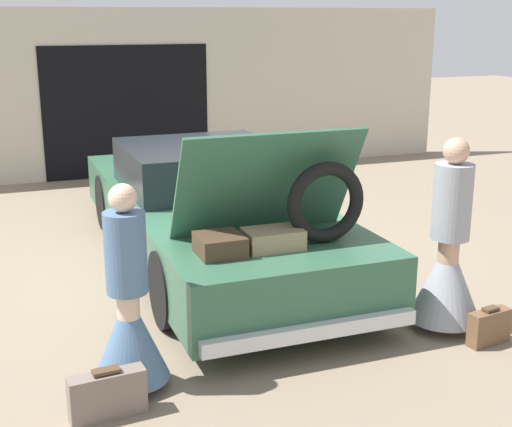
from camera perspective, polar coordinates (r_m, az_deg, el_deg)
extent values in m
plane|color=#7F705B|center=(8.11, -3.67, -3.65)|extent=(40.00, 40.00, 0.00)
cube|color=beige|center=(12.36, -10.38, 9.43)|extent=(12.00, 0.12, 2.80)
cube|color=black|center=(12.32, -10.25, 8.02)|extent=(2.80, 0.02, 2.20)
cube|color=#336047|center=(7.97, -3.73, -0.43)|extent=(1.92, 5.34, 0.59)
cube|color=#1E2328|center=(8.14, -4.46, 3.80)|extent=(1.69, 1.71, 0.49)
cylinder|color=black|center=(9.38, -11.90, 0.92)|extent=(0.18, 0.70, 0.70)
cylinder|color=black|center=(9.79, -1.58, 1.87)|extent=(0.18, 0.70, 0.70)
cylinder|color=black|center=(6.32, -7.18, -6.04)|extent=(0.18, 0.70, 0.70)
cylinder|color=black|center=(6.92, 7.32, -4.12)|extent=(0.18, 0.70, 0.70)
cube|color=silver|center=(5.66, 4.50, -9.42)|extent=(1.82, 0.10, 0.12)
cube|color=#336047|center=(6.18, 0.91, 2.37)|extent=(1.63, 0.58, 0.99)
cube|color=#473323|center=(5.84, -2.90, -2.52)|extent=(0.37, 0.39, 0.17)
cube|color=#9E8460|center=(5.99, 1.36, -2.04)|extent=(0.49, 0.32, 0.17)
torus|color=black|center=(6.11, 5.61, 0.89)|extent=(0.71, 0.12, 0.71)
cylinder|color=beige|center=(5.37, -10.04, -9.94)|extent=(0.16, 0.16, 0.75)
cone|color=slate|center=(5.35, -10.06, -9.57)|extent=(0.57, 0.57, 0.68)
cylinder|color=slate|center=(5.11, -10.39, -3.11)|extent=(0.30, 0.30, 0.60)
sphere|color=beige|center=(5.00, -10.62, 1.23)|extent=(0.20, 0.20, 0.20)
cylinder|color=tan|center=(6.46, 14.97, -5.42)|extent=(0.18, 0.18, 0.82)
cone|color=#9399A3|center=(6.44, 15.00, -5.08)|extent=(0.63, 0.63, 0.74)
cylinder|color=#9399A3|center=(6.24, 15.44, 0.91)|extent=(0.33, 0.33, 0.65)
sphere|color=tan|center=(6.15, 15.73, 4.85)|extent=(0.22, 0.22, 0.22)
cube|color=#75665B|center=(5.12, -11.79, -14.03)|extent=(0.54, 0.19, 0.33)
cube|color=#4C3823|center=(5.04, -11.91, -12.21)|extent=(0.19, 0.10, 0.02)
cube|color=brown|center=(6.34, 18.14, -8.65)|extent=(0.40, 0.18, 0.30)
cube|color=#4C3823|center=(6.28, 18.27, -7.25)|extent=(0.15, 0.09, 0.02)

